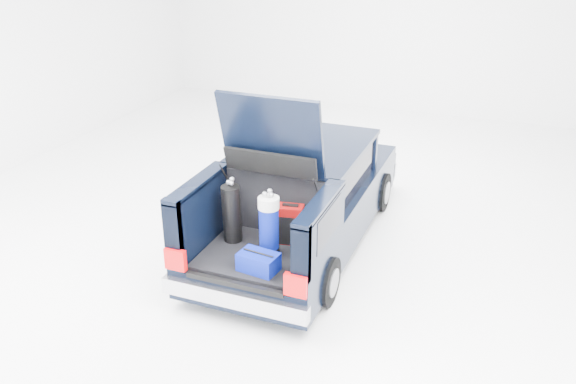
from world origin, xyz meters
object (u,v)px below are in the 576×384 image
at_px(car, 304,196).
at_px(blue_golf_bag, 269,226).
at_px(black_golf_bag, 232,213).
at_px(red_suitcase, 290,224).
at_px(blue_duffel, 259,262).

bearing_deg(car, blue_golf_bag, -85.11).
distance_m(black_golf_bag, blue_golf_bag, 0.58).
height_order(red_suitcase, black_golf_bag, black_golf_bag).
bearing_deg(blue_duffel, car, 102.12).
xyz_separation_m(red_suitcase, blue_duffel, (-0.10, -0.75, -0.14)).
relative_size(red_suitcase, black_golf_bag, 0.62).
bearing_deg(car, black_golf_bag, -106.75).
xyz_separation_m(black_golf_bag, blue_golf_bag, (0.56, -0.15, 0.01)).
bearing_deg(red_suitcase, blue_duffel, -107.56).
xyz_separation_m(car, red_suitcase, (0.26, -1.19, 0.17)).
xyz_separation_m(black_golf_bag, blue_duffel, (0.59, -0.52, -0.27)).
height_order(red_suitcase, blue_golf_bag, blue_golf_bag).
distance_m(car, black_golf_bag, 1.51).
xyz_separation_m(red_suitcase, blue_golf_bag, (-0.13, -0.37, 0.14)).
relative_size(red_suitcase, blue_golf_bag, 0.61).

